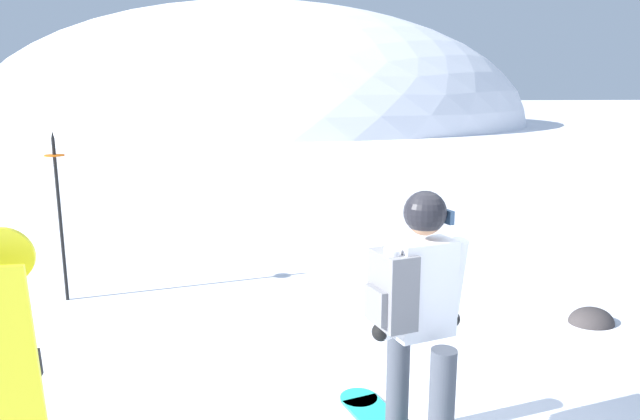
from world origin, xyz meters
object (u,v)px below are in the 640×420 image
(snowboarder_main, at_px, (416,323))
(spare_snowboard, at_px, (14,394))
(piste_marker_near, at_px, (59,206))
(rock_mid, at_px, (591,323))

(snowboarder_main, xyz_separation_m, spare_snowboard, (-2.14, -0.30, -0.08))
(snowboarder_main, height_order, spare_snowboard, snowboarder_main)
(spare_snowboard, distance_m, piste_marker_near, 3.79)
(rock_mid, bearing_deg, snowboarder_main, -144.47)
(snowboarder_main, relative_size, piste_marker_near, 0.96)
(piste_marker_near, relative_size, rock_mid, 4.13)
(snowboarder_main, bearing_deg, rock_mid, 35.53)
(spare_snowboard, relative_size, rock_mid, 3.65)
(snowboarder_main, distance_m, rock_mid, 3.20)
(spare_snowboard, xyz_separation_m, piste_marker_near, (-0.68, 3.72, 0.23))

